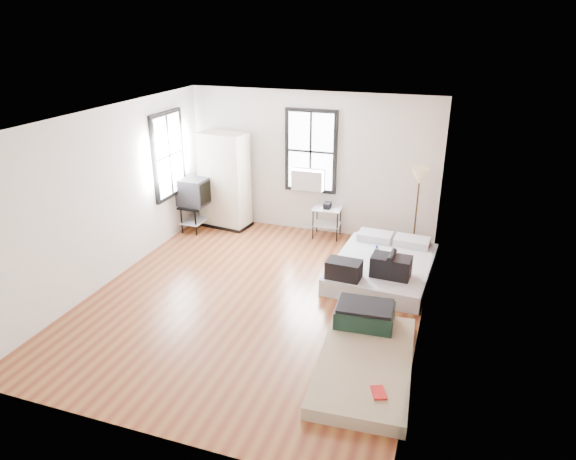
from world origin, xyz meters
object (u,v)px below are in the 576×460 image
(mattress_main, at_px, (382,266))
(mattress_bare, at_px, (365,351))
(tv_stand, at_px, (195,193))
(side_table, at_px, (327,214))
(wardrobe, at_px, (225,181))
(floor_lamp, at_px, (419,181))

(mattress_main, xyz_separation_m, mattress_bare, (0.17, -2.38, -0.05))
(mattress_bare, xyz_separation_m, tv_stand, (-4.13, 3.29, 0.65))
(mattress_main, relative_size, side_table, 3.06)
(wardrobe, xyz_separation_m, side_table, (2.16, 0.07, -0.49))
(mattress_main, bearing_deg, tv_stand, 170.43)
(mattress_main, bearing_deg, mattress_bare, -82.65)
(floor_lamp, height_order, tv_stand, floor_lamp)
(side_table, bearing_deg, mattress_main, -45.74)
(mattress_bare, height_order, tv_stand, tv_stand)
(mattress_main, height_order, side_table, side_table)
(wardrobe, height_order, side_table, wardrobe)
(floor_lamp, bearing_deg, mattress_main, -106.59)
(mattress_bare, relative_size, side_table, 3.04)
(wardrobe, height_order, tv_stand, wardrobe)
(mattress_bare, distance_m, wardrobe, 5.24)
(mattress_bare, height_order, floor_lamp, floor_lamp)
(mattress_main, bearing_deg, wardrobe, 163.04)
(tv_stand, bearing_deg, mattress_bare, -36.62)
(mattress_main, height_order, wardrobe, wardrobe)
(wardrobe, bearing_deg, floor_lamp, 7.48)
(tv_stand, bearing_deg, floor_lamp, 6.91)
(side_table, bearing_deg, tv_stand, -170.37)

